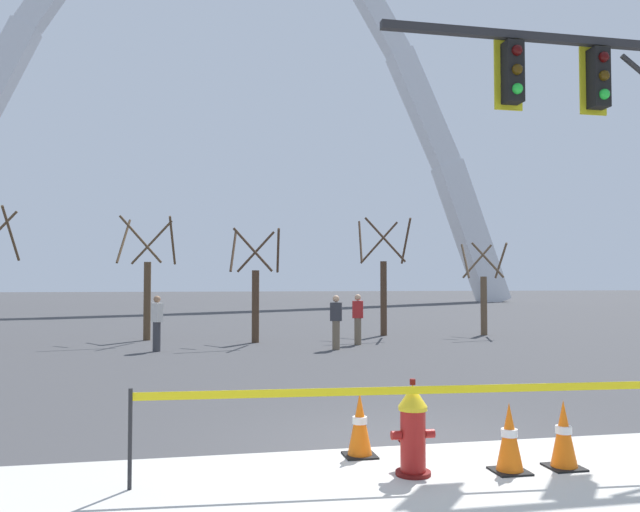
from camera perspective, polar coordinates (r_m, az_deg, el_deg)
ground_plane at (r=8.06m, az=7.96°, el=-16.60°), size 240.00×240.00×0.00m
fire_hydrant at (r=6.89m, az=8.26°, el=-15.09°), size 0.46×0.48×0.99m
caution_tape_barrier at (r=6.82m, az=10.49°, el=-13.37°), size 6.13×0.43×0.97m
traffic_cone_by_hydrant at (r=7.22m, az=16.53°, el=-15.32°), size 0.36×0.36×0.73m
traffic_cone_mid_sidewalk at (r=7.54m, az=20.90°, el=-14.69°), size 0.36×0.36×0.73m
traffic_cone_curb_edge at (r=7.54m, az=3.57°, el=-14.83°), size 0.36×0.36×0.73m
monument_arch at (r=60.98m, az=-8.65°, el=13.38°), size 55.72×2.53×41.41m
tree_left_mid at (r=22.56m, az=-15.16°, el=-2.55°), size 1.93×1.94×4.18m
tree_center_left at (r=21.05m, az=-5.79°, el=-3.22°), size 1.72×1.73×3.71m
tree_center_right at (r=23.79m, az=5.67°, el=-2.47°), size 1.99×2.00×4.31m
tree_right_mid at (r=24.67m, az=14.38°, el=-3.32°), size 1.59×1.60×3.43m
pedestrian_walking_left at (r=18.82m, az=1.44°, el=-5.88°), size 0.38×0.29×1.59m
pedestrian_standing_center at (r=18.91m, az=-14.35°, el=-5.79°), size 0.36×0.39×1.59m
pedestrian_walking_right at (r=20.31m, az=3.39°, el=-5.61°), size 0.38×0.29×1.59m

